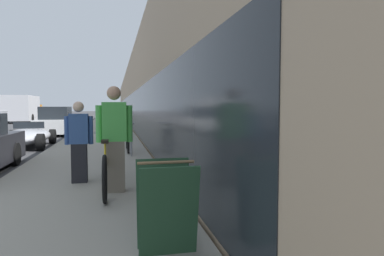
{
  "coord_description": "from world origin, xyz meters",
  "views": [
    {
      "loc": [
        6.2,
        -4.52,
        1.55
      ],
      "look_at": [
        10.15,
        13.04,
        0.4
      ],
      "focal_mm": 32.0,
      "sensor_mm": 36.0,
      "label": 1
    }
  ],
  "objects_px": {
    "bike_rack_hoop": "(131,138)",
    "cruiser_bike_nearest": "(127,139)",
    "tandem_bicycle": "(107,165)",
    "moving_truck": "(23,109)",
    "parked_sedan_far": "(56,122)",
    "vintage_roadster_curbside": "(26,137)",
    "sandwich_board_sign": "(166,206)",
    "person_rider": "(114,139)",
    "person_bystander": "(79,142)"
  },
  "relations": [
    {
      "from": "vintage_roadster_curbside",
      "to": "moving_truck",
      "type": "relative_size",
      "value": 0.64
    },
    {
      "from": "tandem_bicycle",
      "to": "sandwich_board_sign",
      "type": "xyz_separation_m",
      "value": [
        0.65,
        -2.93,
        0.06
      ]
    },
    {
      "from": "parked_sedan_far",
      "to": "moving_truck",
      "type": "xyz_separation_m",
      "value": [
        -5.47,
        15.67,
        0.61
      ]
    },
    {
      "from": "cruiser_bike_nearest",
      "to": "moving_truck",
      "type": "height_order",
      "value": "moving_truck"
    },
    {
      "from": "person_bystander",
      "to": "parked_sedan_far",
      "type": "distance_m",
      "value": 13.46
    },
    {
      "from": "person_bystander",
      "to": "parked_sedan_far",
      "type": "bearing_deg",
      "value": 100.77
    },
    {
      "from": "bike_rack_hoop",
      "to": "cruiser_bike_nearest",
      "type": "distance_m",
      "value": 0.94
    },
    {
      "from": "cruiser_bike_nearest",
      "to": "parked_sedan_far",
      "type": "xyz_separation_m",
      "value": [
        -3.56,
        8.83,
        0.19
      ]
    },
    {
      "from": "tandem_bicycle",
      "to": "parked_sedan_far",
      "type": "relative_size",
      "value": 0.7
    },
    {
      "from": "parked_sedan_far",
      "to": "tandem_bicycle",
      "type": "bearing_deg",
      "value": -77.55
    },
    {
      "from": "bike_rack_hoop",
      "to": "sandwich_board_sign",
      "type": "bearing_deg",
      "value": -89.62
    },
    {
      "from": "tandem_bicycle",
      "to": "person_bystander",
      "type": "xyz_separation_m",
      "value": [
        -0.51,
        0.47,
        0.38
      ]
    },
    {
      "from": "person_rider",
      "to": "bike_rack_hoop",
      "type": "xyz_separation_m",
      "value": [
        0.45,
        4.32,
        -0.38
      ]
    },
    {
      "from": "person_rider",
      "to": "sandwich_board_sign",
      "type": "relative_size",
      "value": 1.96
    },
    {
      "from": "moving_truck",
      "to": "sandwich_board_sign",
      "type": "bearing_deg",
      "value": -74.21
    },
    {
      "from": "sandwich_board_sign",
      "to": "moving_truck",
      "type": "height_order",
      "value": "moving_truck"
    },
    {
      "from": "tandem_bicycle",
      "to": "person_bystander",
      "type": "bearing_deg",
      "value": 137.34
    },
    {
      "from": "tandem_bicycle",
      "to": "person_bystander",
      "type": "height_order",
      "value": "person_bystander"
    },
    {
      "from": "sandwich_board_sign",
      "to": "vintage_roadster_curbside",
      "type": "height_order",
      "value": "sandwich_board_sign"
    },
    {
      "from": "cruiser_bike_nearest",
      "to": "sandwich_board_sign",
      "type": "xyz_separation_m",
      "value": [
        0.11,
        -7.79,
        0.07
      ]
    },
    {
      "from": "tandem_bicycle",
      "to": "moving_truck",
      "type": "height_order",
      "value": "moving_truck"
    },
    {
      "from": "tandem_bicycle",
      "to": "cruiser_bike_nearest",
      "type": "distance_m",
      "value": 4.89
    },
    {
      "from": "parked_sedan_far",
      "to": "moving_truck",
      "type": "height_order",
      "value": "moving_truck"
    },
    {
      "from": "sandwich_board_sign",
      "to": "vintage_roadster_curbside",
      "type": "xyz_separation_m",
      "value": [
        -3.78,
        10.58,
        -0.16
      ]
    },
    {
      "from": "bike_rack_hoop",
      "to": "vintage_roadster_curbside",
      "type": "bearing_deg",
      "value": 135.17
    },
    {
      "from": "person_bystander",
      "to": "bike_rack_hoop",
      "type": "bearing_deg",
      "value": 72.31
    },
    {
      "from": "cruiser_bike_nearest",
      "to": "moving_truck",
      "type": "bearing_deg",
      "value": 110.22
    },
    {
      "from": "parked_sedan_far",
      "to": "moving_truck",
      "type": "relative_size",
      "value": 0.66
    },
    {
      "from": "sandwich_board_sign",
      "to": "vintage_roadster_curbside",
      "type": "bearing_deg",
      "value": 109.67
    },
    {
      "from": "cruiser_bike_nearest",
      "to": "vintage_roadster_curbside",
      "type": "height_order",
      "value": "cruiser_bike_nearest"
    },
    {
      "from": "cruiser_bike_nearest",
      "to": "sandwich_board_sign",
      "type": "bearing_deg",
      "value": -89.19
    },
    {
      "from": "cruiser_bike_nearest",
      "to": "tandem_bicycle",
      "type": "bearing_deg",
      "value": -96.28
    },
    {
      "from": "person_rider",
      "to": "cruiser_bike_nearest",
      "type": "xyz_separation_m",
      "value": [
        0.39,
        5.24,
        -0.51
      ]
    },
    {
      "from": "bike_rack_hoop",
      "to": "cruiser_bike_nearest",
      "type": "bearing_deg",
      "value": 94.04
    },
    {
      "from": "person_rider",
      "to": "parked_sedan_far",
      "type": "height_order",
      "value": "person_rider"
    },
    {
      "from": "tandem_bicycle",
      "to": "person_bystander",
      "type": "distance_m",
      "value": 0.78
    },
    {
      "from": "sandwich_board_sign",
      "to": "person_rider",
      "type": "bearing_deg",
      "value": 101.08
    },
    {
      "from": "sandwich_board_sign",
      "to": "parked_sedan_far",
      "type": "bearing_deg",
      "value": 102.44
    },
    {
      "from": "vintage_roadster_curbside",
      "to": "moving_truck",
      "type": "xyz_separation_m",
      "value": [
        -5.35,
        21.71,
        0.89
      ]
    },
    {
      "from": "tandem_bicycle",
      "to": "sandwich_board_sign",
      "type": "relative_size",
      "value": 3.24
    },
    {
      "from": "cruiser_bike_nearest",
      "to": "bike_rack_hoop",
      "type": "bearing_deg",
      "value": -85.96
    },
    {
      "from": "bike_rack_hoop",
      "to": "cruiser_bike_nearest",
      "type": "relative_size",
      "value": 0.47
    },
    {
      "from": "cruiser_bike_nearest",
      "to": "vintage_roadster_curbside",
      "type": "relative_size",
      "value": 0.45
    },
    {
      "from": "person_rider",
      "to": "parked_sedan_far",
      "type": "distance_m",
      "value": 14.43
    },
    {
      "from": "bike_rack_hoop",
      "to": "vintage_roadster_curbside",
      "type": "distance_m",
      "value": 5.27
    },
    {
      "from": "bike_rack_hoop",
      "to": "tandem_bicycle",
      "type": "bearing_deg",
      "value": -98.68
    },
    {
      "from": "bike_rack_hoop",
      "to": "moving_truck",
      "type": "relative_size",
      "value": 0.13
    },
    {
      "from": "cruiser_bike_nearest",
      "to": "person_rider",
      "type": "bearing_deg",
      "value": -94.23
    },
    {
      "from": "person_rider",
      "to": "vintage_roadster_curbside",
      "type": "bearing_deg",
      "value": 112.23
    },
    {
      "from": "person_rider",
      "to": "tandem_bicycle",
      "type": "bearing_deg",
      "value": 111.04
    }
  ]
}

